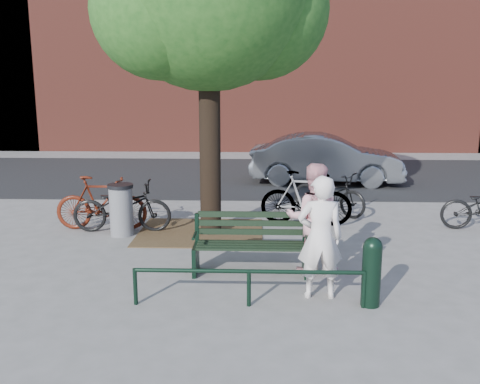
{
  "coord_description": "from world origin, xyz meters",
  "views": [
    {
      "loc": [
        0.11,
        -7.78,
        2.93
      ],
      "look_at": [
        -0.19,
        1.0,
        1.07
      ],
      "focal_mm": 40.0,
      "sensor_mm": 36.0,
      "label": 1
    }
  ],
  "objects_px": {
    "person_left": "(320,237)",
    "litter_bin": "(121,210)",
    "parked_car": "(326,159)",
    "bollard": "(372,269)",
    "person_right": "(313,218)",
    "park_bench": "(250,242)",
    "bicycle_c": "(329,193)"
  },
  "relations": [
    {
      "from": "park_bench",
      "to": "parked_car",
      "type": "xyz_separation_m",
      "value": [
        2.04,
        7.29,
        0.23
      ]
    },
    {
      "from": "person_left",
      "to": "person_right",
      "type": "bearing_deg",
      "value": -92.0
    },
    {
      "from": "person_left",
      "to": "bollard",
      "type": "relative_size",
      "value": 1.81
    },
    {
      "from": "person_left",
      "to": "bicycle_c",
      "type": "xyz_separation_m",
      "value": [
        0.73,
        4.65,
        -0.37
      ]
    },
    {
      "from": "person_right",
      "to": "bicycle_c",
      "type": "height_order",
      "value": "person_right"
    },
    {
      "from": "litter_bin",
      "to": "person_right",
      "type": "bearing_deg",
      "value": -28.26
    },
    {
      "from": "person_right",
      "to": "bicycle_c",
      "type": "distance_m",
      "value": 3.73
    },
    {
      "from": "bollard",
      "to": "litter_bin",
      "type": "distance_m",
      "value": 5.15
    },
    {
      "from": "bollard",
      "to": "bicycle_c",
      "type": "bearing_deg",
      "value": 89.1
    },
    {
      "from": "park_bench",
      "to": "parked_car",
      "type": "relative_size",
      "value": 0.41
    },
    {
      "from": "bollard",
      "to": "person_right",
      "type": "bearing_deg",
      "value": 116.98
    },
    {
      "from": "park_bench",
      "to": "litter_bin",
      "type": "height_order",
      "value": "litter_bin"
    },
    {
      "from": "park_bench",
      "to": "bicycle_c",
      "type": "distance_m",
      "value": 4.07
    },
    {
      "from": "bollard",
      "to": "parked_car",
      "type": "bearing_deg",
      "value": 87.06
    },
    {
      "from": "person_left",
      "to": "litter_bin",
      "type": "distance_m",
      "value": 4.49
    },
    {
      "from": "park_bench",
      "to": "litter_bin",
      "type": "relative_size",
      "value": 1.75
    },
    {
      "from": "bollard",
      "to": "person_left",
      "type": "bearing_deg",
      "value": 157.69
    },
    {
      "from": "bicycle_c",
      "to": "parked_car",
      "type": "relative_size",
      "value": 0.42
    },
    {
      "from": "park_bench",
      "to": "litter_bin",
      "type": "xyz_separation_m",
      "value": [
        -2.49,
        1.92,
        0.02
      ]
    },
    {
      "from": "litter_bin",
      "to": "parked_car",
      "type": "relative_size",
      "value": 0.23
    },
    {
      "from": "parked_car",
      "to": "litter_bin",
      "type": "bearing_deg",
      "value": 144.89
    },
    {
      "from": "bicycle_c",
      "to": "parked_car",
      "type": "xyz_separation_m",
      "value": [
        0.36,
        3.58,
        0.23
      ]
    },
    {
      "from": "bollard",
      "to": "litter_bin",
      "type": "bearing_deg",
      "value": 142.61
    },
    {
      "from": "park_bench",
      "to": "bicycle_c",
      "type": "height_order",
      "value": "park_bench"
    },
    {
      "from": "bollard",
      "to": "parked_car",
      "type": "relative_size",
      "value": 0.22
    },
    {
      "from": "person_left",
      "to": "litter_bin",
      "type": "xyz_separation_m",
      "value": [
        -3.44,
        2.86,
        -0.35
      ]
    },
    {
      "from": "park_bench",
      "to": "litter_bin",
      "type": "distance_m",
      "value": 3.15
    },
    {
      "from": "parked_car",
      "to": "bicycle_c",
      "type": "bearing_deg",
      "value": 179.32
    },
    {
      "from": "person_right",
      "to": "litter_bin",
      "type": "distance_m",
      "value": 3.92
    },
    {
      "from": "park_bench",
      "to": "person_right",
      "type": "relative_size",
      "value": 1.02
    },
    {
      "from": "park_bench",
      "to": "bollard",
      "type": "relative_size",
      "value": 1.86
    },
    {
      "from": "bicycle_c",
      "to": "parked_car",
      "type": "distance_m",
      "value": 3.6
    }
  ]
}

